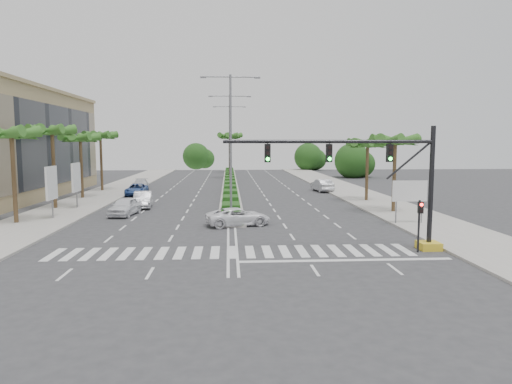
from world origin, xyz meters
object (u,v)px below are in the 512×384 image
Objects in this scene: car_parked_a at (125,206)px; car_right at (322,185)px; car_crossing at (238,217)px; car_parked_b at (143,200)px; car_parked_c at (137,190)px; car_parked_d at (141,185)px.

car_right reaches higher than car_parked_a.
car_crossing is 1.00× the size of car_right.
car_parked_a is at bearing 33.86° from car_right.
car_parked_a is 0.93× the size of car_right.
car_parked_c is at bearing 98.18° from car_parked_b.
car_parked_c is 23.15m from car_right.
car_right is (20.97, 18.19, 0.03)m from car_parked_a.
car_parked_b is 0.97× the size of car_right.
car_right is (11.30, 23.66, 0.12)m from car_crossing.
car_parked_d is (-3.30, 16.39, -0.06)m from car_parked_b.
car_parked_c is at bearing -90.77° from car_parked_d.
car_right is (22.95, 3.00, 0.11)m from car_parked_c.
car_parked_c is at bearing 105.03° from car_parked_a.
car_parked_a is 0.97× the size of car_parked_b.
car_parked_b is 24.33m from car_right.
car_parked_a is 21.33m from car_parked_d.
car_parked_a is 0.91× the size of car_parked_c.
car_right reaches higher than car_parked_d.
car_parked_c is 1.02× the size of car_right.
car_parked_d is at bearing -14.28° from car_right.
car_parked_b is at bearing 89.67° from car_parked_a.
car_parked_c is at bearing 0.36° from car_right.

